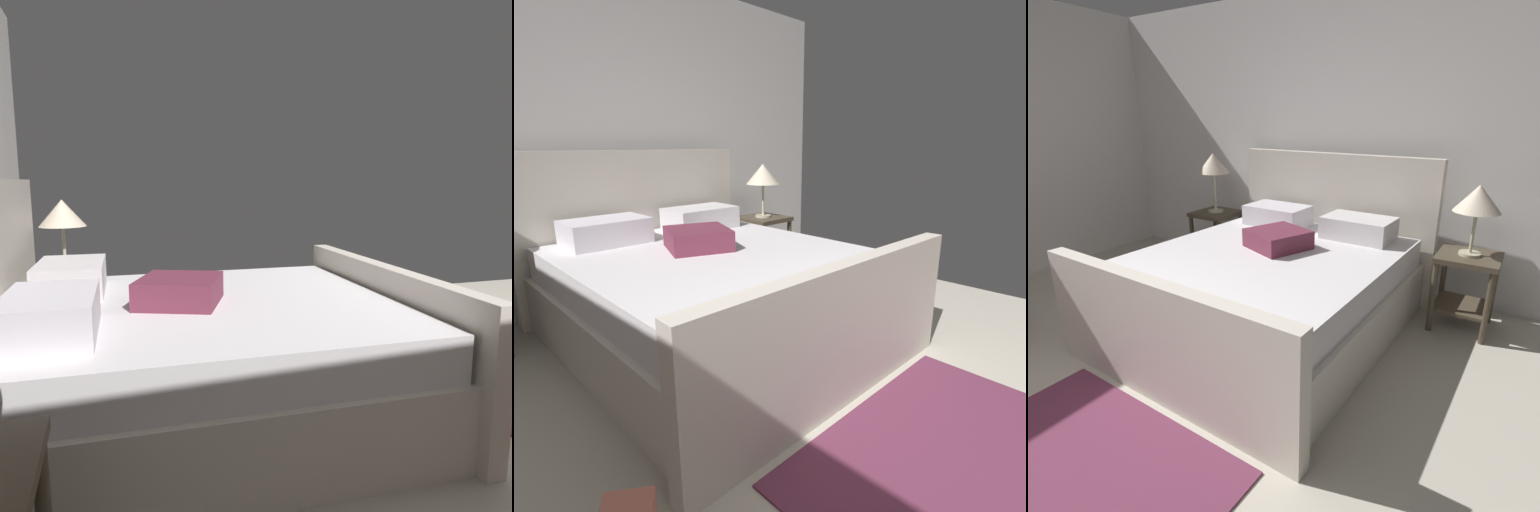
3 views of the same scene
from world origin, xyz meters
TOP-DOWN VIEW (x-y plane):
  - bed at (0.21, 2.20)m, footprint 1.99×2.26m
  - nightstand_right at (1.49, 2.95)m, footprint 0.44×0.44m
  - table_lamp_right at (1.49, 2.95)m, footprint 0.33×0.33m
  - area_rug at (0.21, 0.43)m, footprint 1.51×1.17m

SIDE VIEW (x-z plane):
  - area_rug at x=0.21m, z-range 0.00..0.01m
  - bed at x=0.21m, z-range -0.28..0.99m
  - nightstand_right at x=1.49m, z-range 0.10..0.70m
  - table_lamp_right at x=1.49m, z-range 0.75..1.28m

